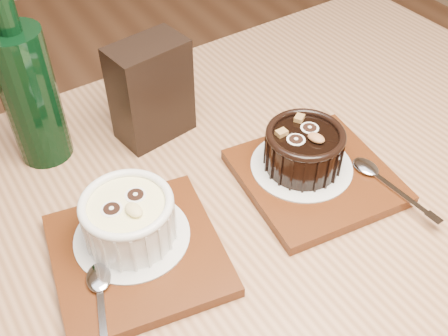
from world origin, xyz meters
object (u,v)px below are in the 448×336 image
object	(u,v)px
green_bottle	(29,92)
tray_right	(315,177)
ramekin_white	(129,217)
tray_left	(138,254)
condiment_stand	(151,91)
ramekin_dark	(304,147)
table	(239,293)

from	to	relation	value
green_bottle	tray_right	bearing A→B (deg)	-39.55
ramekin_white	tray_right	distance (m)	0.25
tray_left	ramekin_white	bearing A→B (deg)	80.73
tray_left	green_bottle	size ratio (longest dim) A/B	0.70
condiment_stand	green_bottle	size ratio (longest dim) A/B	0.55
ramekin_white	ramekin_dark	xyz separation A→B (m)	(0.23, -0.01, -0.00)
ramekin_white	green_bottle	world-z (taller)	green_bottle
table	condiment_stand	size ratio (longest dim) A/B	8.87
tray_right	green_bottle	size ratio (longest dim) A/B	0.70
table	tray_right	distance (m)	0.18
table	ramekin_dark	bearing A→B (deg)	25.39
ramekin_white	condiment_stand	bearing A→B (deg)	46.64
ramekin_dark	green_bottle	distance (m)	0.35
table	condiment_stand	world-z (taller)	condiment_stand
table	green_bottle	world-z (taller)	green_bottle
ramekin_white	ramekin_dark	size ratio (longest dim) A/B	1.03
ramekin_white	ramekin_dark	bearing A→B (deg)	-12.17
tray_left	ramekin_dark	size ratio (longest dim) A/B	1.83
tray_right	condiment_stand	size ratio (longest dim) A/B	1.29
table	tray_right	size ratio (longest dim) A/B	6.90
table	condiment_stand	bearing A→B (deg)	88.39
ramekin_white	condiment_stand	size ratio (longest dim) A/B	0.73
table	ramekin_dark	distance (m)	0.20
table	green_bottle	size ratio (longest dim) A/B	4.85
green_bottle	tray_left	bearing A→B (deg)	-81.60
tray_right	ramekin_dark	xyz separation A→B (m)	(-0.01, 0.02, 0.04)
tray_right	ramekin_dark	distance (m)	0.04
ramekin_white	ramekin_dark	world-z (taller)	ramekin_white
ramekin_dark	table	bearing A→B (deg)	-173.02
tray_left	ramekin_white	world-z (taller)	ramekin_white
table	green_bottle	xyz separation A→B (m)	(-0.14, 0.27, 0.19)
tray_left	ramekin_dark	distance (m)	0.24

